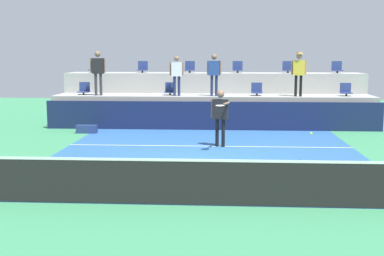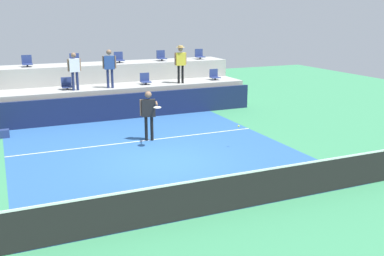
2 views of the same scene
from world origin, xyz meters
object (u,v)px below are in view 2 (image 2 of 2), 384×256
stadium_chair_lower_left (67,84)px  spectator_in_grey (74,68)px  stadium_chair_upper_mid_right (119,58)px  stadium_chair_upper_left (27,62)px  spectator_with_hat (181,60)px  tennis_ball (239,126)px  stadium_chair_lower_far_right (214,75)px  spectator_leaning_on_rail (109,65)px  stadium_chair_lower_right (145,80)px  stadium_chair_upper_right (161,56)px  stadium_chair_upper_far_right (200,55)px  stadium_chair_upper_mid_left (75,60)px  tennis_player (149,111)px

stadium_chair_lower_left → spectator_in_grey: spectator_in_grey is taller
stadium_chair_upper_mid_right → spectator_in_grey: size_ratio=0.33×
stadium_chair_upper_left → spectator_with_hat: bearing=-18.4°
tennis_ball → stadium_chair_lower_far_right: bearing=69.9°
stadium_chair_lower_far_right → stadium_chair_upper_mid_right: 4.75m
spectator_with_hat → spectator_in_grey: bearing=180.0°
spectator_in_grey → spectator_leaning_on_rail: 1.50m
stadium_chair_lower_right → stadium_chair_upper_right: 2.46m
stadium_chair_upper_mid_right → spectator_with_hat: size_ratio=0.30×
stadium_chair_upper_left → stadium_chair_upper_far_right: bearing=0.0°
stadium_chair_lower_far_right → stadium_chair_lower_left: bearing=180.0°
stadium_chair_upper_right → spectator_leaning_on_rail: bearing=-145.5°
spectator_in_grey → tennis_ball: (4.26, -6.56, -1.43)m
stadium_chair_lower_right → stadium_chair_lower_left: bearing=180.0°
spectator_leaning_on_rail → spectator_with_hat: (3.34, -0.00, 0.07)m
stadium_chair_lower_left → spectator_leaning_on_rail: 2.01m
spectator_in_grey → stadium_chair_upper_far_right: bearing=17.8°
stadium_chair_lower_left → tennis_ball: stadium_chair_lower_left is taller
stadium_chair_lower_right → tennis_ball: bearing=-81.5°
spectator_in_grey → stadium_chair_lower_right: bearing=6.8°
stadium_chair_lower_far_right → spectator_in_grey: spectator_in_grey is taller
stadium_chair_upper_mid_right → spectator_in_grey: bearing=-138.8°
stadium_chair_lower_right → spectator_with_hat: spectator_with_hat is taller
stadium_chair_upper_right → stadium_chair_upper_mid_right: bearing=180.0°
stadium_chair_lower_left → stadium_chair_lower_far_right: size_ratio=1.00×
stadium_chair_lower_left → spectator_with_hat: (5.15, -0.38, 0.87)m
stadium_chair_lower_left → stadium_chair_upper_right: size_ratio=1.00×
stadium_chair_upper_mid_left → spectator_in_grey: 2.22m
stadium_chair_upper_right → spectator_leaning_on_rail: (-3.18, -2.18, -0.06)m
stadium_chair_lower_far_right → stadium_chair_upper_mid_left: 6.72m
stadium_chair_upper_mid_left → spectator_leaning_on_rail: spectator_leaning_on_rail is taller
stadium_chair_lower_right → tennis_player: tennis_player is taller
stadium_chair_upper_right → stadium_chair_upper_far_right: (2.13, 0.00, 0.00)m
stadium_chair_lower_right → stadium_chair_upper_far_right: size_ratio=1.00×
stadium_chair_upper_mid_left → spectator_in_grey: (-0.38, -2.18, -0.11)m
stadium_chair_upper_right → spectator_in_grey: spectator_in_grey is taller
stadium_chair_upper_right → spectator_in_grey: (-4.68, -2.18, -0.11)m
stadium_chair_upper_left → stadium_chair_upper_mid_right: same height
stadium_chair_upper_far_right → tennis_ball: (-2.55, -8.74, -1.55)m
stadium_chair_lower_left → tennis_ball: 8.34m
spectator_leaning_on_rail → tennis_ball: 7.27m
stadium_chair_lower_right → stadium_chair_upper_right: (1.45, 1.80, 0.85)m
stadium_chair_upper_left → spectator_with_hat: (6.57, -2.18, 0.02)m
stadium_chair_lower_right → stadium_chair_lower_far_right: size_ratio=1.00×
stadium_chair_lower_right → tennis_player: bearing=-106.5°
stadium_chair_lower_far_right → tennis_ball: bearing=-110.1°
stadium_chair_lower_far_right → spectator_leaning_on_rail: (-5.30, -0.38, 0.79)m
spectator_in_grey → spectator_leaning_on_rail: (1.50, 0.00, 0.06)m
stadium_chair_lower_right → stadium_chair_upper_mid_left: 3.48m
stadium_chair_upper_right → tennis_player: stadium_chair_upper_right is taller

